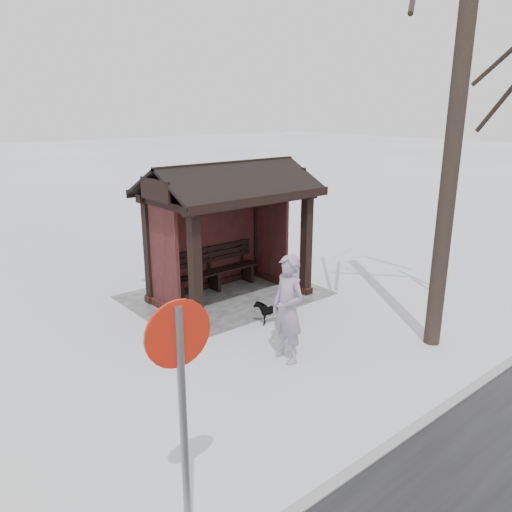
{
  "coord_description": "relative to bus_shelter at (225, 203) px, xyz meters",
  "views": [
    {
      "loc": [
        6.38,
        8.58,
        4.18
      ],
      "look_at": [
        -0.09,
        0.8,
        1.16
      ],
      "focal_mm": 35.0,
      "sensor_mm": 36.0,
      "label": 1
    }
  ],
  "objects": [
    {
      "name": "bus_shelter",
      "position": [
        0.0,
        0.0,
        0.0
      ],
      "size": [
        3.6,
        2.4,
        3.09
      ],
      "color": "#381B14",
      "rests_on": "ground"
    },
    {
      "name": "kerb",
      "position": [
        0.0,
        5.66,
        -2.16
      ],
      "size": [
        120.0,
        0.15,
        0.06
      ],
      "primitive_type": "cube",
      "color": "gray",
      "rests_on": "ground"
    },
    {
      "name": "ground",
      "position": [
        0.0,
        0.16,
        -2.17
      ],
      "size": [
        120.0,
        120.0,
        0.0
      ],
      "primitive_type": "plane",
      "color": "silver",
      "rests_on": "ground"
    },
    {
      "name": "pedestrian",
      "position": [
        1.01,
        3.12,
        -1.23
      ],
      "size": [
        0.48,
        0.71,
        1.88
      ],
      "primitive_type": "imported",
      "rotation": [
        0.0,
        0.0,
        1.52
      ],
      "color": "gray",
      "rests_on": "ground"
    },
    {
      "name": "trampled_patch",
      "position": [
        0.0,
        -0.04,
        -2.16
      ],
      "size": [
        4.2,
        3.2,
        0.02
      ],
      "primitive_type": "cube",
      "color": "#99999E",
      "rests_on": "ground"
    },
    {
      "name": "road_sign",
      "position": [
        4.31,
        5.16,
        -0.34
      ],
      "size": [
        0.65,
        0.11,
        2.56
      ],
      "rotation": [
        0.0,
        0.0,
        -0.07
      ],
      "color": "slate",
      "rests_on": "ground"
    },
    {
      "name": "dog",
      "position": [
        0.22,
        1.74,
        -1.92
      ],
      "size": [
        0.61,
        0.32,
        0.5
      ],
      "primitive_type": "imported",
      "rotation": [
        0.0,
        0.0,
        1.48
      ],
      "color": "black",
      "rests_on": "ground"
    }
  ]
}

